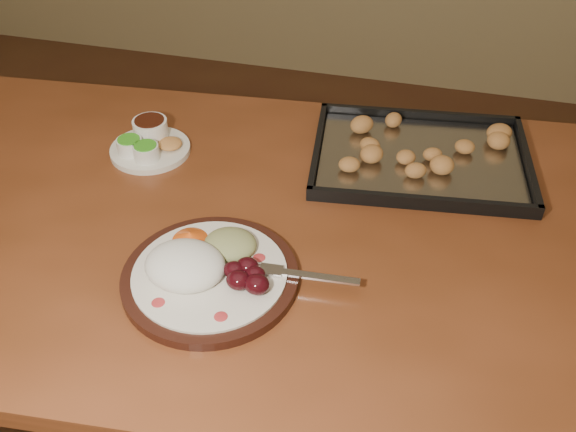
# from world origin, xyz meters

# --- Properties ---
(ground) EXTENTS (4.00, 4.00, 0.00)m
(ground) POSITION_xyz_m (0.00, 0.00, 0.00)
(ground) COLOR #54331C
(ground) RESTS_ON ground
(dining_table) EXTENTS (1.58, 1.03, 0.75)m
(dining_table) POSITION_xyz_m (0.27, -0.01, 0.65)
(dining_table) COLOR brown
(dining_table) RESTS_ON ground
(dinner_plate) EXTENTS (0.39, 0.29, 0.07)m
(dinner_plate) POSITION_xyz_m (0.24, -0.18, 0.77)
(dinner_plate) COLOR black
(dinner_plate) RESTS_ON dining_table
(condiment_saucer) EXTENTS (0.17, 0.17, 0.06)m
(condiment_saucer) POSITION_xyz_m (-0.01, 0.15, 0.77)
(condiment_saucer) COLOR silver
(condiment_saucer) RESTS_ON dining_table
(baking_tray) EXTENTS (0.48, 0.37, 0.05)m
(baking_tray) POSITION_xyz_m (0.55, 0.26, 0.76)
(baking_tray) COLOR black
(baking_tray) RESTS_ON dining_table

